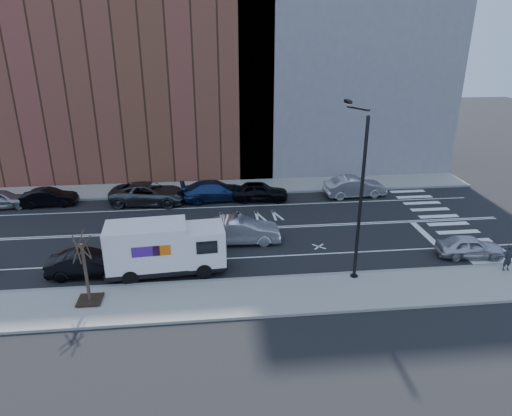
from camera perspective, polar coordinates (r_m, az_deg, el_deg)
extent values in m
plane|color=black|center=(31.62, -4.18, -2.71)|extent=(120.00, 120.00, 0.00)
cube|color=gray|center=(23.83, -3.36, -11.22)|extent=(44.00, 3.60, 0.15)
cube|color=gray|center=(39.78, -4.67, 2.57)|extent=(44.00, 3.60, 0.15)
cube|color=gray|center=(25.36, -3.57, -9.01)|extent=(44.00, 0.25, 0.17)
cube|color=gray|center=(38.08, -4.59, 1.71)|extent=(44.00, 0.25, 0.17)
cube|color=brown|center=(45.06, -16.16, 18.25)|extent=(26.00, 10.00, 22.00)
cube|color=slate|center=(46.23, 10.66, 21.25)|extent=(20.00, 10.00, 26.00)
cylinder|color=black|center=(24.31, 12.94, 0.62)|extent=(0.18, 0.18, 9.00)
cylinder|color=black|center=(26.17, 12.14, -8.42)|extent=(0.44, 0.44, 0.20)
sphere|color=black|center=(23.15, 13.86, 10.96)|extent=(0.20, 0.20, 0.20)
cylinder|color=black|center=(24.71, 12.58, 12.06)|extent=(0.11, 3.49, 0.48)
cube|color=black|center=(26.29, 11.44, 12.91)|extent=(0.25, 0.80, 0.18)
cube|color=#FFF2CC|center=(26.30, 11.42, 12.70)|extent=(0.18, 0.55, 0.03)
cube|color=black|center=(24.87, -20.04, -10.71)|extent=(1.20, 1.20, 0.04)
cylinder|color=#382B1E|center=(24.12, -20.50, -7.64)|extent=(0.16, 0.16, 3.20)
cylinder|color=#382B1E|center=(23.44, -20.34, -4.63)|extent=(0.06, 0.80, 1.44)
cylinder|color=#382B1E|center=(23.69, -20.62, -4.39)|extent=(0.81, 0.31, 1.19)
cylinder|color=#382B1E|center=(23.69, -21.33, -4.50)|extent=(0.58, 0.76, 1.50)
cylinder|color=#382B1E|center=(23.43, -21.50, -4.81)|extent=(0.47, 0.61, 1.37)
cylinder|color=#382B1E|center=(23.28, -20.89, -4.90)|extent=(0.72, 0.29, 1.13)
cube|color=black|center=(26.51, -11.21, -7.01)|extent=(6.61, 2.65, 0.31)
cube|color=white|center=(26.00, -6.32, -4.45)|extent=(2.24, 2.39, 2.09)
cube|color=black|center=(25.95, -4.00, -3.67)|extent=(0.20, 1.93, 0.99)
cube|color=black|center=(24.85, -6.15, -4.94)|extent=(1.15, 0.12, 0.73)
cube|color=black|center=(26.90, -6.53, -2.81)|extent=(1.15, 0.12, 0.73)
cube|color=black|center=(26.55, -4.02, -6.32)|extent=(0.31, 2.09, 0.37)
cube|color=white|center=(25.95, -13.49, -4.50)|extent=(4.54, 2.61, 2.40)
cube|color=#47198C|center=(24.83, -13.63, -5.34)|extent=(1.46, 0.13, 0.57)
cube|color=orange|center=(24.78, -11.71, -5.23)|extent=(0.94, 0.09, 0.57)
cube|color=#47198C|center=(26.94, -13.42, -3.13)|extent=(1.46, 0.13, 0.57)
cube|color=orange|center=(26.90, -11.65, -3.02)|extent=(0.94, 0.09, 0.57)
cylinder|color=black|center=(25.62, -6.50, -7.87)|extent=(0.90, 0.35, 0.88)
cylinder|color=black|center=(27.45, -6.82, -5.76)|extent=(0.90, 0.35, 0.88)
cylinder|color=black|center=(25.75, -15.42, -8.41)|extent=(0.90, 0.35, 0.88)
cylinder|color=black|center=(27.58, -15.11, -6.27)|extent=(0.90, 0.35, 0.88)
imported|color=#9E9EA2|center=(40.19, -29.25, 0.97)|extent=(4.40, 2.17, 1.44)
imported|color=black|center=(39.06, -24.40, 1.23)|extent=(4.20, 1.64, 1.36)
imported|color=#43464A|center=(36.96, -13.27, 1.79)|extent=(6.23, 3.37, 1.66)
imported|color=navy|center=(36.85, -5.13, 2.17)|extent=(5.70, 2.85, 1.59)
imported|color=black|center=(36.64, 0.46, 2.10)|extent=(4.68, 2.27, 1.54)
imported|color=#A9A9AE|center=(38.39, 12.25, 2.61)|extent=(5.13, 2.12, 1.65)
imported|color=silver|center=(29.40, -1.94, -2.82)|extent=(5.11, 1.90, 1.67)
imported|color=black|center=(27.26, -20.24, -6.57)|extent=(4.41, 1.55, 1.45)
imported|color=silver|center=(30.54, 25.15, -4.38)|extent=(4.05, 1.95, 1.33)
imported|color=black|center=(29.47, 29.02, -5.46)|extent=(0.62, 0.46, 1.56)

